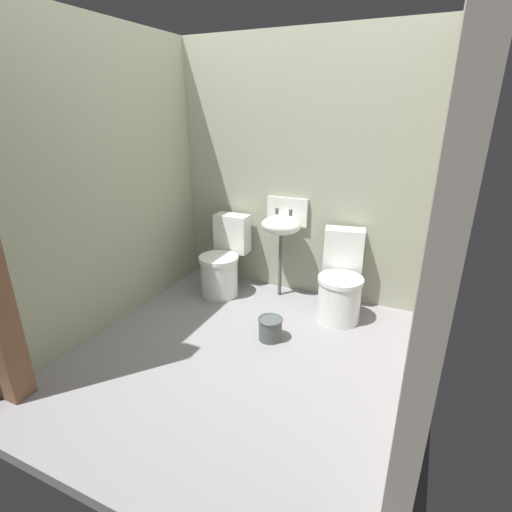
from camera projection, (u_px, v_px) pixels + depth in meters
ground_plane at (240, 354)px, 3.12m from camera, size 2.84×2.88×0.08m
wall_back at (298, 172)px, 3.75m from camera, size 2.84×0.10×2.47m
wall_left at (108, 182)px, 3.24m from camera, size 0.10×2.68×2.47m
wall_right at (439, 215)px, 2.25m from camera, size 0.10×2.68×2.47m
toilet_left at (223, 263)px, 3.99m from camera, size 0.40×0.59×0.78m
toilet_right at (340, 284)px, 3.51m from camera, size 0.48×0.65×0.78m
sink at (282, 224)px, 3.77m from camera, size 0.42×0.35×0.99m
bucket at (270, 328)px, 3.22m from camera, size 0.21×0.21×0.19m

